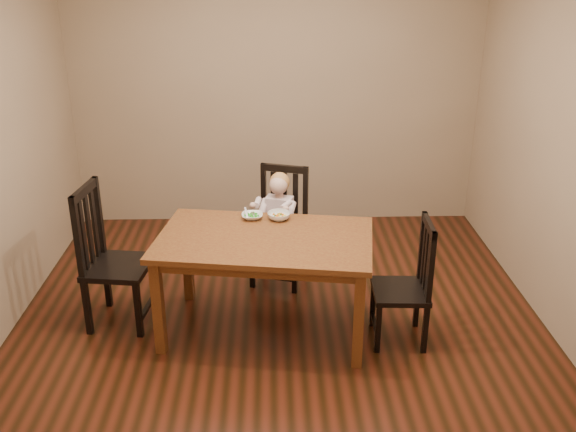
{
  "coord_description": "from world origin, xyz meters",
  "views": [
    {
      "loc": [
        -0.05,
        -4.24,
        2.63
      ],
      "look_at": [
        0.07,
        0.25,
        0.75
      ],
      "focal_mm": 40.0,
      "sensor_mm": 36.0,
      "label": 1
    }
  ],
  "objects_px": {
    "dining_table": "(265,248)",
    "chair_right": "(407,285)",
    "bowl_peas": "(252,216)",
    "chair_left": "(111,259)",
    "toddler": "(279,216)",
    "bowl_veg": "(279,216)",
    "chair_child": "(280,228)"
  },
  "relations": [
    {
      "from": "toddler",
      "to": "chair_left",
      "type": "bearing_deg",
      "value": 42.74
    },
    {
      "from": "bowl_peas",
      "to": "bowl_veg",
      "type": "xyz_separation_m",
      "value": [
        0.2,
        -0.02,
        0.01
      ]
    },
    {
      "from": "bowl_peas",
      "to": "dining_table",
      "type": "bearing_deg",
      "value": -74.44
    },
    {
      "from": "chair_right",
      "to": "bowl_veg",
      "type": "xyz_separation_m",
      "value": [
        -0.89,
        0.47,
        0.34
      ]
    },
    {
      "from": "chair_child",
      "to": "chair_left",
      "type": "bearing_deg",
      "value": 44.21
    },
    {
      "from": "chair_left",
      "to": "bowl_peas",
      "type": "relative_size",
      "value": 6.86
    },
    {
      "from": "toddler",
      "to": "bowl_veg",
      "type": "xyz_separation_m",
      "value": [
        -0.0,
        -0.44,
        0.19
      ]
    },
    {
      "from": "chair_left",
      "to": "chair_right",
      "type": "xyz_separation_m",
      "value": [
        2.14,
        -0.31,
        -0.07
      ]
    },
    {
      "from": "toddler",
      "to": "chair_child",
      "type": "bearing_deg",
      "value": -90.0
    },
    {
      "from": "chair_right",
      "to": "toddler",
      "type": "height_order",
      "value": "chair_right"
    },
    {
      "from": "chair_left",
      "to": "bowl_peas",
      "type": "bearing_deg",
      "value": 107.14
    },
    {
      "from": "toddler",
      "to": "bowl_peas",
      "type": "height_order",
      "value": "toddler"
    },
    {
      "from": "bowl_peas",
      "to": "bowl_veg",
      "type": "height_order",
      "value": "bowl_veg"
    },
    {
      "from": "chair_child",
      "to": "bowl_peas",
      "type": "height_order",
      "value": "chair_child"
    },
    {
      "from": "dining_table",
      "to": "toddler",
      "type": "distance_m",
      "value": 0.77
    },
    {
      "from": "dining_table",
      "to": "chair_left",
      "type": "relative_size",
      "value": 1.5
    },
    {
      "from": "chair_child",
      "to": "bowl_veg",
      "type": "distance_m",
      "value": 0.58
    },
    {
      "from": "toddler",
      "to": "bowl_veg",
      "type": "height_order",
      "value": "toddler"
    },
    {
      "from": "dining_table",
      "to": "chair_left",
      "type": "distance_m",
      "value": 1.16
    },
    {
      "from": "chair_right",
      "to": "bowl_veg",
      "type": "distance_m",
      "value": 1.07
    },
    {
      "from": "dining_table",
      "to": "bowl_peas",
      "type": "relative_size",
      "value": 10.28
    },
    {
      "from": "chair_child",
      "to": "toddler",
      "type": "relative_size",
      "value": 1.99
    },
    {
      "from": "chair_left",
      "to": "toddler",
      "type": "distance_m",
      "value": 1.39
    },
    {
      "from": "dining_table",
      "to": "chair_left",
      "type": "xyz_separation_m",
      "value": [
        -1.14,
        0.16,
        -0.15
      ]
    },
    {
      "from": "chair_right",
      "to": "bowl_veg",
      "type": "relative_size",
      "value": 5.44
    },
    {
      "from": "dining_table",
      "to": "bowl_veg",
      "type": "distance_m",
      "value": 0.35
    },
    {
      "from": "chair_left",
      "to": "toddler",
      "type": "height_order",
      "value": "chair_left"
    },
    {
      "from": "chair_right",
      "to": "bowl_peas",
      "type": "height_order",
      "value": "chair_right"
    },
    {
      "from": "chair_right",
      "to": "bowl_peas",
      "type": "bearing_deg",
      "value": 68.13
    },
    {
      "from": "dining_table",
      "to": "chair_right",
      "type": "bearing_deg",
      "value": -8.87
    },
    {
      "from": "chair_left",
      "to": "chair_right",
      "type": "bearing_deg",
      "value": 88.9
    },
    {
      "from": "dining_table",
      "to": "bowl_peas",
      "type": "distance_m",
      "value": 0.37
    }
  ]
}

